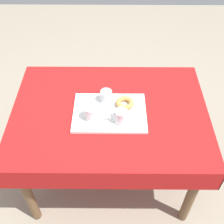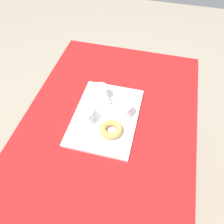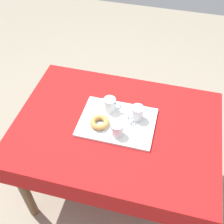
% 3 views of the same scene
% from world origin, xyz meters
% --- Properties ---
extents(ground_plane, '(6.00, 6.00, 0.00)m').
position_xyz_m(ground_plane, '(0.00, 0.00, 0.00)').
color(ground_plane, gray).
extents(dining_table, '(1.26, 0.91, 0.75)m').
position_xyz_m(dining_table, '(0.00, 0.00, 0.64)').
color(dining_table, red).
rests_on(dining_table, ground).
extents(serving_tray, '(0.46, 0.34, 0.02)m').
position_xyz_m(serving_tray, '(0.00, -0.02, 0.76)').
color(serving_tray, white).
rests_on(serving_tray, dining_table).
extents(tea_mug_left, '(0.09, 0.10, 0.09)m').
position_xyz_m(tea_mug_left, '(-0.11, -0.08, 0.81)').
color(tea_mug_left, white).
rests_on(tea_mug_left, serving_tray).
extents(tea_mug_right, '(0.12, 0.08, 0.09)m').
position_xyz_m(tea_mug_right, '(0.07, -0.11, 0.81)').
color(tea_mug_right, white).
rests_on(tea_mug_right, serving_tray).
extents(water_glass_near, '(0.07, 0.07, 0.08)m').
position_xyz_m(water_glass_near, '(-0.02, 0.07, 0.80)').
color(water_glass_near, white).
rests_on(water_glass_near, serving_tray).
extents(donut_plate_left, '(0.13, 0.13, 0.01)m').
position_xyz_m(donut_plate_left, '(0.10, 0.03, 0.77)').
color(donut_plate_left, silver).
rests_on(donut_plate_left, serving_tray).
extents(sugar_donut_left, '(0.12, 0.12, 0.03)m').
position_xyz_m(sugar_donut_left, '(0.10, 0.03, 0.79)').
color(sugar_donut_left, tan).
rests_on(sugar_donut_left, donut_plate_left).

